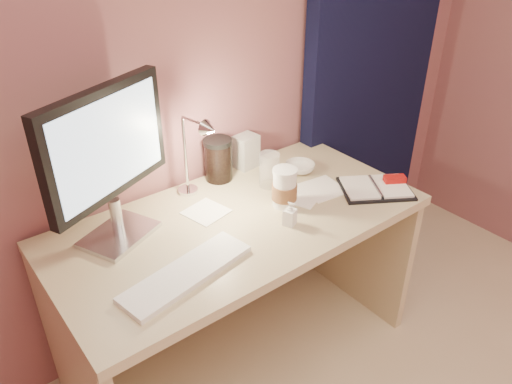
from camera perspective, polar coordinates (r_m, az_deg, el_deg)
room at (r=2.51m, az=11.85°, el=15.69°), size 3.50×3.50×3.50m
desk at (r=2.05m, az=-3.09°, el=-7.30°), size 1.40×0.70×0.73m
monitor at (r=1.66m, az=-16.82°, el=4.17°), size 0.48×0.27×0.55m
keyboard at (r=1.61m, az=-7.91°, el=-9.16°), size 0.47×0.22×0.02m
planner at (r=2.09m, az=13.68°, el=0.54°), size 0.35×0.32×0.04m
paper_a at (r=1.90m, az=-5.73°, el=-2.27°), size 0.17×0.17×0.00m
paper_b at (r=2.06m, az=7.57°, el=0.39°), size 0.18×0.18×0.00m
paper_c at (r=2.01m, az=5.05°, el=-0.35°), size 0.21×0.21×0.00m
coffee_cup at (r=1.90m, az=3.27°, el=0.39°), size 0.10×0.10×0.16m
clear_cup at (r=2.03m, az=1.52°, el=2.54°), size 0.08×0.08×0.14m
bowl at (r=2.17m, az=5.06°, el=2.80°), size 0.14×0.14×0.04m
lotion_bottle at (r=1.81m, az=3.89°, el=-2.48°), size 0.06×0.06×0.09m
dark_jar at (r=2.09m, az=-4.32°, el=3.49°), size 0.11×0.11×0.16m
product_box at (r=2.18m, az=-1.14°, el=4.67°), size 0.11×0.09×0.15m
desk_lamp at (r=1.87m, az=-7.35°, el=4.51°), size 0.11×0.21×0.35m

